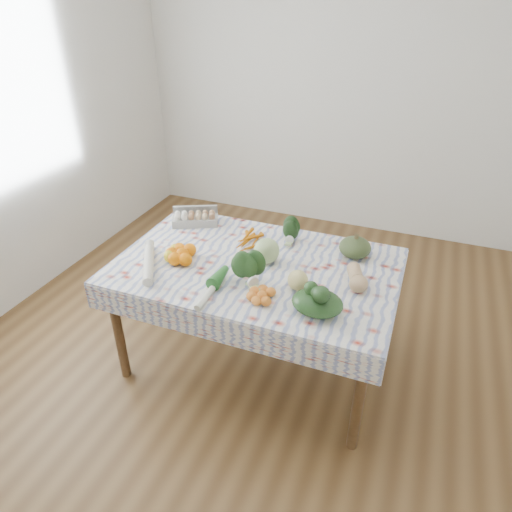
% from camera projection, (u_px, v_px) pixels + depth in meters
% --- Properties ---
extents(ground, '(4.50, 4.50, 0.00)m').
position_uv_depth(ground, '(256.00, 359.00, 3.11)').
color(ground, brown).
rests_on(ground, ground).
extents(wall_back, '(4.00, 0.04, 2.80)m').
position_uv_depth(wall_back, '(345.00, 85.00, 4.19)').
color(wall_back, silver).
rests_on(wall_back, ground).
extents(dining_table, '(1.60, 1.00, 0.75)m').
position_uv_depth(dining_table, '(256.00, 276.00, 2.76)').
color(dining_table, brown).
rests_on(dining_table, ground).
extents(tablecloth, '(1.66, 1.06, 0.01)m').
position_uv_depth(tablecloth, '(256.00, 265.00, 2.72)').
color(tablecloth, white).
rests_on(tablecloth, dining_table).
extents(egg_carton, '(0.33, 0.24, 0.08)m').
position_uv_depth(egg_carton, '(195.00, 219.00, 3.15)').
color(egg_carton, '#ACABA7').
rests_on(egg_carton, tablecloth).
extents(carrot_bunch, '(0.26, 0.24, 0.04)m').
position_uv_depth(carrot_bunch, '(251.00, 243.00, 2.91)').
color(carrot_bunch, '#C96909').
rests_on(carrot_bunch, tablecloth).
extents(kale_bunch, '(0.16, 0.15, 0.12)m').
position_uv_depth(kale_bunch, '(291.00, 233.00, 2.93)').
color(kale_bunch, '#183313').
rests_on(kale_bunch, tablecloth).
extents(kabocha_squash, '(0.25, 0.25, 0.13)m').
position_uv_depth(kabocha_squash, '(355.00, 247.00, 2.77)').
color(kabocha_squash, '#3B4D26').
rests_on(kabocha_squash, tablecloth).
extents(cabbage, '(0.16, 0.16, 0.15)m').
position_uv_depth(cabbage, '(267.00, 251.00, 2.71)').
color(cabbage, '#A7C57B').
rests_on(cabbage, tablecloth).
extents(butternut_squash, '(0.17, 0.24, 0.10)m').
position_uv_depth(butternut_squash, '(357.00, 277.00, 2.51)').
color(butternut_squash, tan).
rests_on(butternut_squash, tablecloth).
extents(orange_cluster, '(0.32, 0.32, 0.09)m').
position_uv_depth(orange_cluster, '(182.00, 254.00, 2.74)').
color(orange_cluster, orange).
rests_on(orange_cluster, tablecloth).
extents(broccoli, '(0.23, 0.23, 0.12)m').
position_uv_depth(broccoli, '(248.00, 275.00, 2.51)').
color(broccoli, '#244C1F').
rests_on(broccoli, tablecloth).
extents(mandarin_cluster, '(0.20, 0.20, 0.06)m').
position_uv_depth(mandarin_cluster, '(262.00, 295.00, 2.41)').
color(mandarin_cluster, orange).
rests_on(mandarin_cluster, tablecloth).
extents(grapefruit, '(0.15, 0.15, 0.11)m').
position_uv_depth(grapefruit, '(298.00, 280.00, 2.48)').
color(grapefruit, '#E2D37C').
rests_on(grapefruit, tablecloth).
extents(spinach_bag, '(0.31, 0.28, 0.12)m').
position_uv_depth(spinach_bag, '(317.00, 303.00, 2.30)').
color(spinach_bag, '#193416').
rests_on(spinach_bag, tablecloth).
extents(daikon, '(0.26, 0.38, 0.06)m').
position_uv_depth(daikon, '(149.00, 264.00, 2.67)').
color(daikon, beige).
rests_on(daikon, tablecloth).
extents(leek, '(0.05, 0.36, 0.04)m').
position_uv_depth(leek, '(212.00, 289.00, 2.47)').
color(leek, white).
rests_on(leek, tablecloth).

